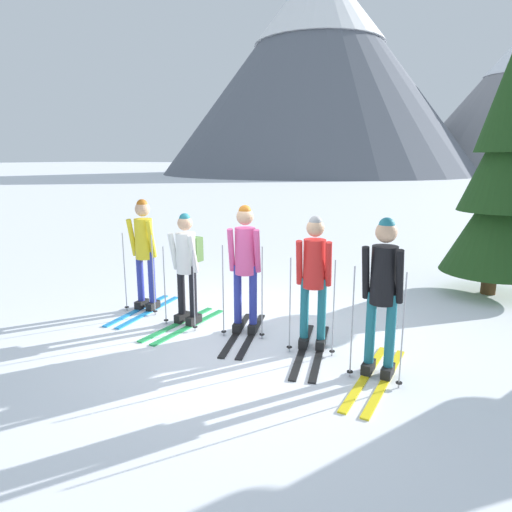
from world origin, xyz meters
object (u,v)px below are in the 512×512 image
at_px(skier_in_red, 314,275).
at_px(skier_in_black, 382,291).
at_px(skier_in_pink, 245,264).
at_px(pine_tree_mid, 500,186).
at_px(skier_in_yellow, 144,250).
at_px(skier_in_white, 187,263).

xyz_separation_m(skier_in_red, skier_in_black, (0.91, -0.45, 0.03)).
distance_m(skier_in_pink, pine_tree_mid, 4.85).
bearing_deg(skier_in_yellow, skier_in_red, -6.85).
xyz_separation_m(skier_in_yellow, skier_in_red, (2.91, -0.35, -0.02)).
distance_m(skier_in_yellow, skier_in_pink, 1.90).
xyz_separation_m(skier_in_yellow, skier_in_white, (0.96, -0.26, -0.07)).
relative_size(skier_in_white, skier_in_pink, 0.92).
bearing_deg(skier_in_pink, skier_in_black, -16.10).
distance_m(skier_in_white, skier_in_red, 1.95).
height_order(skier_in_pink, skier_in_red, skier_in_pink).
distance_m(skier_in_white, skier_in_black, 2.91).
xyz_separation_m(skier_in_pink, skier_in_black, (1.93, -0.56, -0.00)).
bearing_deg(skier_in_black, skier_in_yellow, 168.23).
relative_size(skier_in_yellow, skier_in_black, 0.99).
relative_size(skier_in_white, skier_in_black, 0.92).
bearing_deg(skier_in_white, skier_in_pink, 1.05).
height_order(skier_in_pink, skier_in_black, skier_in_black).
height_order(skier_in_white, pine_tree_mid, pine_tree_mid).
relative_size(skier_in_pink, skier_in_red, 1.03).
bearing_deg(pine_tree_mid, skier_in_yellow, -147.37).
xyz_separation_m(skier_in_yellow, skier_in_pink, (1.89, -0.24, 0.01)).
distance_m(skier_in_yellow, pine_tree_mid, 6.14).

